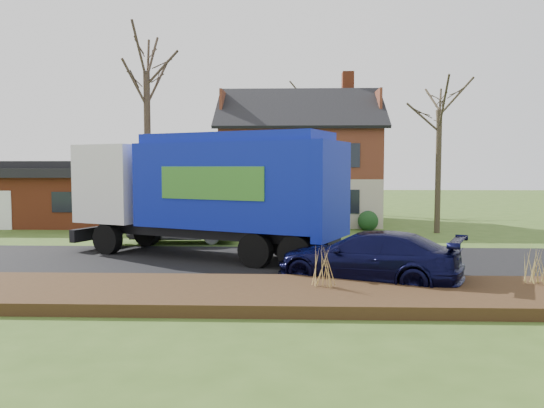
{
  "coord_description": "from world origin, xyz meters",
  "views": [
    {
      "loc": [
        1.5,
        -18.56,
        3.37
      ],
      "look_at": [
        0.73,
        2.5,
        1.9
      ],
      "focal_mm": 35.0,
      "sensor_mm": 36.0,
      "label": 1
    }
  ],
  "objects": [
    {
      "name": "ground",
      "position": [
        0.0,
        0.0,
        0.0
      ],
      "size": [
        120.0,
        120.0,
        0.0
      ],
      "primitive_type": "plane",
      "color": "#38531B",
      "rests_on": "ground"
    },
    {
      "name": "tree_back",
      "position": [
        3.29,
        21.68,
        8.69
      ],
      "size": [
        3.29,
        3.29,
        10.43
      ],
      "color": "#392F22",
      "rests_on": "ground"
    },
    {
      "name": "tree_front_east",
      "position": [
        8.97,
        8.69,
        7.27
      ],
      "size": [
        3.22,
        3.22,
        8.94
      ],
      "color": "#3D3425",
      "rests_on": "ground"
    },
    {
      "name": "main_house",
      "position": [
        1.49,
        13.91,
        4.03
      ],
      "size": [
        12.95,
        8.95,
        9.26
      ],
      "color": "beige",
      "rests_on": "ground"
    },
    {
      "name": "grass_clump_mid",
      "position": [
        2.34,
        -5.07,
        0.81
      ],
      "size": [
        0.36,
        0.3,
        1.01
      ],
      "color": "tan",
      "rests_on": "mulch_verge"
    },
    {
      "name": "garbage_truck",
      "position": [
        -1.55,
        1.05,
        2.64
      ],
      "size": [
        10.93,
        6.86,
        4.57
      ],
      "rotation": [
        0.0,
        0.0,
        -0.41
      ],
      "color": "black",
      "rests_on": "ground"
    },
    {
      "name": "grass_clump_east",
      "position": [
        7.98,
        -4.47,
        0.79
      ],
      "size": [
        0.39,
        0.32,
        0.97
      ],
      "color": "#A38D48",
      "rests_on": "mulch_verge"
    },
    {
      "name": "ranch_house",
      "position": [
        -12.0,
        13.0,
        1.81
      ],
      "size": [
        9.8,
        8.2,
        3.7
      ],
      "color": "#953E20",
      "rests_on": "ground"
    },
    {
      "name": "tree_front_west",
      "position": [
        -5.99,
        8.89,
        9.5
      ],
      "size": [
        3.88,
        3.88,
        11.53
      ],
      "color": "#3B2E23",
      "rests_on": "ground"
    },
    {
      "name": "mulch_verge",
      "position": [
        0.0,
        -5.3,
        0.15
      ],
      "size": [
        80.0,
        3.5,
        0.3
      ],
      "primitive_type": "cube",
      "color": "black",
      "rests_on": "ground"
    },
    {
      "name": "silver_sedan",
      "position": [
        -3.31,
        4.75,
        0.77
      ],
      "size": [
        4.77,
        1.86,
        1.55
      ],
      "primitive_type": "imported",
      "rotation": [
        0.0,
        0.0,
        1.62
      ],
      "color": "#9D9FA4",
      "rests_on": "ground"
    },
    {
      "name": "road",
      "position": [
        0.0,
        0.0,
        0.01
      ],
      "size": [
        80.0,
        7.0,
        0.02
      ],
      "primitive_type": "cube",
      "color": "black",
      "rests_on": "ground"
    },
    {
      "name": "navy_wagon",
      "position": [
        3.69,
        -3.4,
        0.77
      ],
      "size": [
        5.73,
        4.11,
        1.54
      ],
      "primitive_type": "imported",
      "rotation": [
        0.0,
        0.0,
        -1.98
      ],
      "color": "black",
      "rests_on": "ground"
    }
  ]
}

